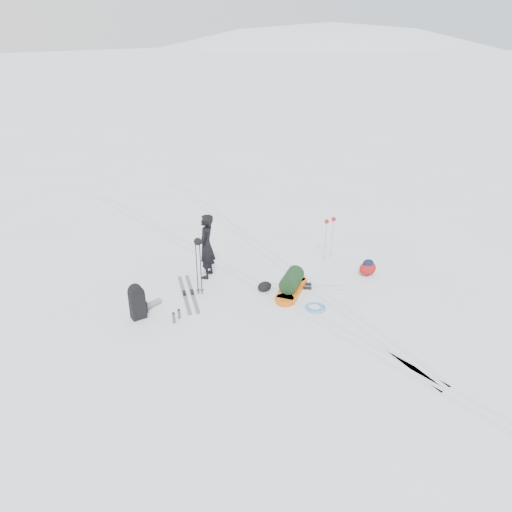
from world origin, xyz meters
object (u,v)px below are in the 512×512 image
(pulk_sled, at_px, (292,285))
(ski_poles_black, at_px, (198,249))
(expedition_rucksack, at_px, (139,302))
(skier, at_px, (206,246))

(pulk_sled, relative_size, ski_poles_black, 0.99)
(expedition_rucksack, bearing_deg, skier, 22.08)
(ski_poles_black, bearing_deg, expedition_rucksack, 163.27)
(skier, relative_size, expedition_rucksack, 1.98)
(skier, distance_m, ski_poles_black, 0.98)
(pulk_sled, bearing_deg, skier, 88.43)
(skier, bearing_deg, ski_poles_black, 6.32)
(pulk_sled, xyz_separation_m, expedition_rucksack, (-3.39, 1.19, 0.16))
(pulk_sled, distance_m, expedition_rucksack, 3.60)
(expedition_rucksack, xyz_separation_m, ski_poles_black, (1.59, 0.07, 0.83))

